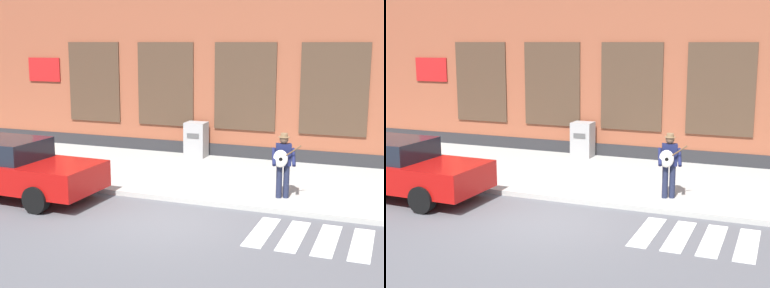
{
  "view_description": "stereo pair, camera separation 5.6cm",
  "coord_description": "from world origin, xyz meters",
  "views": [
    {
      "loc": [
        4.81,
        -10.56,
        4.0
      ],
      "look_at": [
        0.02,
        1.7,
        1.48
      ],
      "focal_mm": 50.0,
      "sensor_mm": 36.0,
      "label": 1
    },
    {
      "loc": [
        4.87,
        -10.54,
        4.0
      ],
      "look_at": [
        0.02,
        1.7,
        1.48
      ],
      "focal_mm": 50.0,
      "sensor_mm": 36.0,
      "label": 2
    }
  ],
  "objects": [
    {
      "name": "building_backdrop",
      "position": [
        -0.0,
        8.59,
        3.35
      ],
      "size": [
        28.0,
        4.06,
        6.72
      ],
      "color": "brown",
      "rests_on": "ground"
    },
    {
      "name": "utility_box",
      "position": [
        -1.56,
        6.15,
        0.73
      ],
      "size": [
        0.7,
        0.63,
        1.19
      ],
      "color": "#9E9E9E",
      "rests_on": "sidewalk"
    },
    {
      "name": "ground_plane",
      "position": [
        0.0,
        0.0,
        0.0
      ],
      "size": [
        160.0,
        160.0,
        0.0
      ],
      "primitive_type": "plane",
      "color": "#56565B"
    },
    {
      "name": "crosswalk",
      "position": [
        4.65,
        0.1,
        0.01
      ],
      "size": [
        5.2,
        1.9,
        0.01
      ],
      "color": "silver",
      "rests_on": "ground"
    },
    {
      "name": "red_car",
      "position": [
        -4.41,
        0.32,
        0.77
      ],
      "size": [
        4.65,
        2.08,
        1.53
      ],
      "color": "#B20F0C",
      "rests_on": "ground"
    },
    {
      "name": "busker",
      "position": [
        2.21,
        2.33,
        1.07
      ],
      "size": [
        0.77,
        0.64,
        1.65
      ],
      "color": "#1E233D",
      "rests_on": "sidewalk"
    },
    {
      "name": "sidewalk",
      "position": [
        0.0,
        4.0,
        0.07
      ],
      "size": [
        28.0,
        5.2,
        0.13
      ],
      "color": "#ADAAA3",
      "rests_on": "ground"
    }
  ]
}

